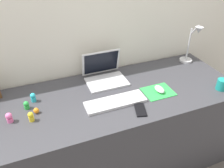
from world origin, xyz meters
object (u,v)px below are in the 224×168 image
Objects in this scene: cell_phone at (140,110)px; toy_figurine_cyan at (33,97)px; desk_lamp at (191,46)px; keyboard at (116,102)px; toy_figurine_pink at (9,117)px; coffee_mug at (222,84)px; toy_figurine_orange at (36,111)px; mouse at (159,89)px; laptop at (104,73)px; toy_figurine_yellow at (31,116)px; toy_figurine_green at (26,105)px.

toy_figurine_cyan is (-0.62, 0.35, 0.03)m from cell_phone.
keyboard is at bearing -159.79° from desk_lamp.
desk_lamp is 5.41× the size of toy_figurine_cyan.
keyboard is 0.66m from toy_figurine_pink.
toy_figurine_orange is at bearing 170.39° from coffee_mug.
laptop is at bearing 135.43° from mouse.
toy_figurine_pink reaches higher than keyboard.
toy_figurine_pink reaches higher than toy_figurine_yellow.
keyboard is 6.39× the size of toy_figurine_yellow.
toy_figurine_orange is 0.59× the size of toy_figurine_yellow.
keyboard is 1.17× the size of desk_lamp.
cell_phone is at bearing -19.23° from toy_figurine_orange.
toy_figurine_pink is (-0.66, 0.07, 0.02)m from keyboard.
keyboard is at bearing 170.72° from coffee_mug.
toy_figurine_pink is (-0.69, -0.25, -0.02)m from laptop.
coffee_mug reaches higher than toy_figurine_cyan.
desk_lamp is 1.37m from toy_figurine_green.
toy_figurine_orange reaches higher than cell_phone.
desk_lamp is 1.49m from toy_figurine_pink.
toy_figurine_orange is at bearing -171.01° from desk_lamp.
cell_phone is (-0.22, -0.14, -0.02)m from mouse.
toy_figurine_pink is at bearing 172.38° from coffee_mug.
desk_lamp is (0.69, 0.42, 0.16)m from cell_phone.
toy_figurine_cyan is at bearing 52.58° from toy_figurine_green.
toy_figurine_yellow is at bearing -82.02° from toy_figurine_green.
coffee_mug is 1.29m from toy_figurine_orange.
coffee_mug is at bearing -12.08° from toy_figurine_green.
coffee_mug is at bearing -6.67° from toy_figurine_yellow.
desk_lamp is 0.44m from coffee_mug.
toy_figurine_green is (-0.89, 0.15, 0.01)m from mouse.
desk_lamp is 5.46× the size of toy_figurine_yellow.
desk_lamp is (0.80, 0.30, 0.15)m from keyboard.
keyboard is at bearing -95.49° from laptop.
toy_figurine_yellow reaches higher than mouse.
desk_lamp is at bearing -1.20° from laptop.
keyboard is at bearing -178.52° from mouse.
coffee_mug is 1.32m from toy_figurine_yellow.
keyboard is at bearing 149.18° from cell_phone.
toy_figurine_cyan is (-1.31, -0.08, -0.13)m from desk_lamp.
toy_figurine_green reaches higher than mouse.
keyboard is 0.34m from mouse.
laptop is 0.58m from toy_figurine_orange.
laptop reaches higher than cell_phone.
mouse is 0.87m from toy_figurine_cyan.
toy_figurine_green is at bearing 173.63° from cell_phone.
toy_figurine_orange is (-1.27, 0.22, -0.02)m from coffee_mug.
mouse is 1.00m from toy_figurine_pink.
coffee_mug is at bearing -94.66° from desk_lamp.
toy_figurine_orange is (-0.62, 0.22, 0.01)m from cell_phone.
keyboard is 5.11× the size of coffee_mug.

